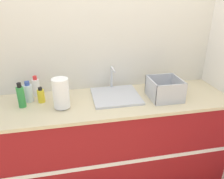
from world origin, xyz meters
name	(u,v)px	position (x,y,z in m)	size (l,w,h in m)	color
wall_back	(101,51)	(0.00, 0.66, 1.30)	(4.72, 0.06, 2.60)	beige
counter_cabinet	(108,141)	(0.00, 0.32, 0.46)	(2.34, 0.66, 0.92)	maroon
sink	(116,95)	(0.09, 0.38, 0.94)	(0.44, 0.44, 0.25)	silver
paper_towel_roll	(61,93)	(-0.41, 0.25, 1.06)	(0.14, 0.14, 0.27)	#4C4C51
dish_rack	(165,91)	(0.53, 0.26, 1.00)	(0.28, 0.29, 0.19)	#B7BABF
bottle_clear	(28,93)	(-0.70, 0.45, 1.01)	(0.08, 0.08, 0.19)	silver
bottle_green	(21,96)	(-0.75, 0.34, 1.02)	(0.06, 0.06, 0.22)	#2D8C3D
bottle_yellow	(41,96)	(-0.59, 0.40, 0.99)	(0.06, 0.06, 0.14)	yellow
bottle_white_spray	(36,87)	(-0.65, 0.56, 1.01)	(0.07, 0.07, 0.20)	white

